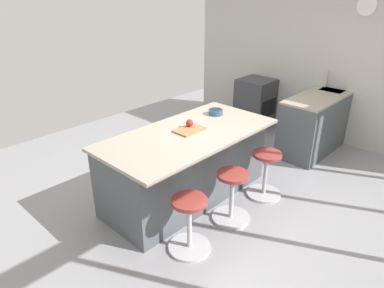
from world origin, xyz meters
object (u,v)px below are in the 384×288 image
stool_near_camera (189,226)px  apple_red (190,123)px  stool_by_window (265,176)px  kitchen_island (186,164)px  fruit_bowl (216,112)px  oven_range (255,102)px  stool_middle (232,198)px  cutting_board (189,130)px

stool_near_camera → apple_red: apple_red is taller
stool_near_camera → stool_by_window: bearing=180.0°
kitchen_island → fruit_bowl: (-0.69, -0.12, 0.48)m
oven_range → apple_red: (2.58, 0.75, 0.52)m
stool_middle → stool_near_camera: (0.69, 0.00, 0.00)m
stool_by_window → apple_red: 1.17m
stool_middle → cutting_board: bearing=-93.7°
stool_by_window → apple_red: (0.59, -0.76, 0.67)m
stool_by_window → fruit_bowl: (-0.00, -0.84, 0.65)m
stool_by_window → cutting_board: 1.14m
stool_by_window → cutting_board: cutting_board is taller
stool_middle → stool_near_camera: size_ratio=1.00×
stool_near_camera → apple_red: bearing=-136.4°
oven_range → stool_by_window: oven_range is taller
stool_by_window → fruit_bowl: bearing=-90.1°
oven_range → stool_middle: size_ratio=1.47×
stool_near_camera → fruit_bowl: (-1.39, -0.84, 0.65)m
oven_range → cutting_board: size_ratio=2.45×
stool_by_window → stool_middle: bearing=0.0°
oven_range → stool_by_window: (1.99, 1.51, -0.16)m
cutting_board → oven_range: bearing=-163.1°
stool_middle → stool_near_camera: same height
stool_middle → fruit_bowl: size_ratio=3.12×
kitchen_island → apple_red: size_ratio=24.50×
oven_range → kitchen_island: 2.80m
kitchen_island → stool_near_camera: bearing=46.0°
kitchen_island → stool_near_camera: size_ratio=3.65×
stool_by_window → cutting_board: size_ratio=1.67×
stool_by_window → fruit_bowl: 1.06m
cutting_board → apple_red: size_ratio=4.02×
stool_by_window → apple_red: apple_red is taller
oven_range → cutting_board: bearing=16.9°
kitchen_island → stool_near_camera: (0.69, 0.72, -0.17)m
stool_middle → apple_red: 1.02m
cutting_board → fruit_bowl: (-0.65, -0.13, 0.03)m
kitchen_island → stool_by_window: size_ratio=3.65×
cutting_board → stool_by_window: bearing=132.5°
oven_range → cutting_board: cutting_board is taller
oven_range → stool_near_camera: size_ratio=1.47×
fruit_bowl → oven_range: bearing=-161.4°
cutting_board → apple_red: apple_red is taller
fruit_bowl → apple_red: bearing=7.4°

